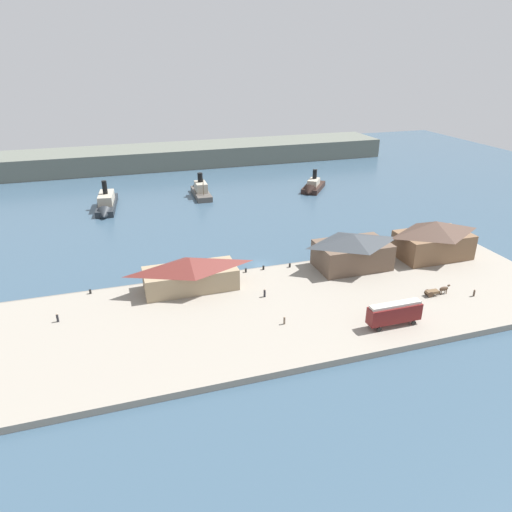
{
  "coord_description": "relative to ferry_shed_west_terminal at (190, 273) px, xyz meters",
  "views": [
    {
      "loc": [
        -31.36,
        -94.56,
        45.97
      ],
      "look_at": [
        -0.94,
        0.91,
        2.0
      ],
      "focal_mm": 33.07,
      "sensor_mm": 36.0,
      "label": 1
    }
  ],
  "objects": [
    {
      "name": "far_headland",
      "position": [
        18.01,
        118.86,
        -0.62
      ],
      "size": [
        180.0,
        24.0,
        8.0
      ],
      "primitive_type": "cube",
      "color": "#60665B",
      "rests_on": "ground"
    },
    {
      "name": "pedestrian_near_cart",
      "position": [
        -25.16,
        -5.67,
        -2.66
      ],
      "size": [
        0.41,
        0.41,
        1.67
      ],
      "color": "#232328",
      "rests_on": "quay_promenade"
    },
    {
      "name": "ferry_shed_east_terminal",
      "position": [
        56.95,
        -1.23,
        1.03
      ],
      "size": [
        16.86,
        10.11,
        8.77
      ],
      "color": "brown",
      "rests_on": "quay_promenade"
    },
    {
      "name": "mooring_post_west",
      "position": [
        22.96,
        3.29,
        -2.97
      ],
      "size": [
        0.44,
        0.44,
        0.9
      ],
      "primitive_type": "cylinder",
      "color": "black",
      "rests_on": "quay_promenade"
    },
    {
      "name": "mooring_post_center_east",
      "position": [
        12.81,
        3.75,
        -2.97
      ],
      "size": [
        0.44,
        0.44,
        0.9
      ],
      "primitive_type": "cylinder",
      "color": "black",
      "rests_on": "quay_promenade"
    },
    {
      "name": "ferry_shed_customs_shed",
      "position": [
        36.2,
        -0.7,
        0.51
      ],
      "size": [
        16.22,
        10.1,
        7.76
      ],
      "color": "brown",
      "rests_on": "quay_promenade"
    },
    {
      "name": "ferry_approaching_east",
      "position": [
        -15.1,
        62.48,
        -2.84
      ],
      "size": [
        7.5,
        22.76,
        10.33
      ],
      "color": "#23282D",
      "rests_on": "ground"
    },
    {
      "name": "ferry_shed_west_terminal",
      "position": [
        0.0,
        0.0,
        0.0
      ],
      "size": [
        18.98,
        8.29,
        6.74
      ],
      "color": "#998466",
      "rests_on": "quay_promenade"
    },
    {
      "name": "pedestrian_at_waters_edge",
      "position": [
        13.15,
        -8.09,
        -2.65
      ],
      "size": [
        0.42,
        0.42,
        1.7
      ],
      "color": "#232328",
      "rests_on": "quay_promenade"
    },
    {
      "name": "ground_plane",
      "position": [
        18.01,
        8.86,
        -4.62
      ],
      "size": [
        320.0,
        320.0,
        0.0
      ],
      "primitive_type": "plane",
      "color": "#385166"
    },
    {
      "name": "pedestrian_by_tram",
      "position": [
        13.28,
        -18.72,
        -2.73
      ],
      "size": [
        0.38,
        0.38,
        1.52
      ],
      "color": "#6B5B4C",
      "rests_on": "quay_promenade"
    },
    {
      "name": "seawall_edge",
      "position": [
        18.01,
        5.26,
        -4.12
      ],
      "size": [
        110.0,
        0.8,
        1.0
      ],
      "primitive_type": "cube",
      "color": "slate",
      "rests_on": "ground"
    },
    {
      "name": "mooring_post_center_west",
      "position": [
        -19.65,
        3.75,
        -2.97
      ],
      "size": [
        0.44,
        0.44,
        0.9
      ],
      "primitive_type": "cylinder",
      "color": "black",
      "rests_on": "quay_promenade"
    },
    {
      "name": "pedestrian_near_east_shed",
      "position": [
        52.72,
        -20.42,
        -2.74
      ],
      "size": [
        0.37,
        0.37,
        1.5
      ],
      "color": "#4C3D33",
      "rests_on": "quay_promenade"
    },
    {
      "name": "ferry_outer_harbor",
      "position": [
        16.13,
        69.88,
        -2.92
      ],
      "size": [
        5.37,
        17.57,
        9.22
      ],
      "color": "#514C47",
      "rests_on": "ground"
    },
    {
      "name": "quay_promenade",
      "position": [
        18.01,
        -13.14,
        -4.02
      ],
      "size": [
        110.0,
        36.0,
        1.2
      ],
      "primitive_type": "cube",
      "color": "gray",
      "rests_on": "ground"
    },
    {
      "name": "ferry_near_quay",
      "position": [
        54.88,
        62.79,
        -3.31
      ],
      "size": [
        13.61,
        15.54,
        8.75
      ],
      "color": "black",
      "rests_on": "ground"
    },
    {
      "name": "horse_cart",
      "position": [
        46.07,
        -17.73,
        -2.49
      ],
      "size": [
        5.5,
        1.32,
        1.87
      ],
      "color": "brown",
      "rests_on": "quay_promenade"
    },
    {
      "name": "mooring_post_east",
      "position": [
        16.93,
        3.89,
        -2.97
      ],
      "size": [
        0.44,
        0.44,
        0.9
      ],
      "primitive_type": "cylinder",
      "color": "black",
      "rests_on": "quay_promenade"
    },
    {
      "name": "street_tram",
      "position": [
        31.45,
        -24.96,
        -0.84
      ],
      "size": [
        9.93,
        2.44,
        4.44
      ],
      "color": "maroon",
      "rests_on": "quay_promenade"
    }
  ]
}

